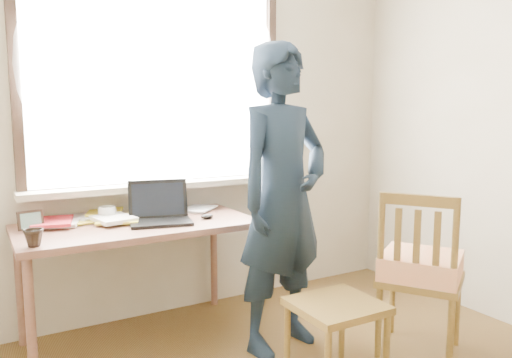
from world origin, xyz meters
TOP-DOWN VIEW (x-y plane):
  - room_shell at (-0.02, 0.20)m, footprint 3.52×4.02m
  - desk at (-0.48, 1.63)m, footprint 1.40×0.70m
  - laptop at (-0.35, 1.60)m, footprint 0.42×0.37m
  - mug_white at (-0.62, 1.81)m, footprint 0.16×0.16m
  - mug_dark at (-1.09, 1.37)m, footprint 0.12×0.12m
  - mouse at (-0.06, 1.53)m, footprint 0.08×0.06m
  - desk_clutter at (-0.80, 1.84)m, footprint 0.68×0.47m
  - book_a at (-0.83, 1.89)m, footprint 0.33×0.36m
  - book_b at (-0.06, 1.88)m, footprint 0.31×0.30m
  - picture_frame at (-1.06, 1.73)m, footprint 0.14×0.04m
  - work_chair at (0.26, 0.63)m, footprint 0.44×0.42m
  - side_chair at (0.91, 0.65)m, footprint 0.61×0.62m
  - person at (0.26, 1.14)m, footprint 0.74×0.57m

SIDE VIEW (x-z plane):
  - work_chair at x=0.26m, z-range 0.15..0.60m
  - side_chair at x=0.91m, z-range 0.02..1.00m
  - desk at x=-0.48m, z-range 0.30..1.05m
  - book_b at x=-0.06m, z-range 0.75..0.77m
  - book_a at x=-0.83m, z-range 0.75..0.78m
  - mouse at x=-0.06m, z-range 0.75..0.78m
  - desk_clutter at x=-0.80m, z-range 0.75..0.79m
  - mug_white at x=-0.62m, z-range 0.75..0.84m
  - mug_dark at x=-1.09m, z-range 0.75..0.84m
  - picture_frame at x=-1.06m, z-range 0.75..0.86m
  - laptop at x=-0.35m, z-range 0.69..0.93m
  - person at x=0.26m, z-range 0.00..1.83m
  - room_shell at x=-0.02m, z-range 0.33..2.94m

